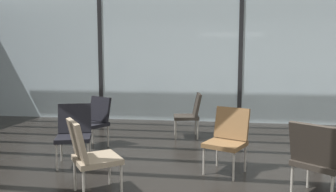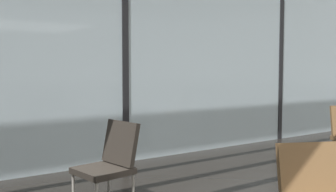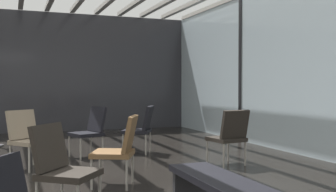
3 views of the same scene
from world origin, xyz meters
name	(u,v)px [view 1 (image 1 of 3)]	position (x,y,z in m)	size (l,w,h in m)	color
glass_curtain_wall	(240,56)	(0.00, 5.20, 1.61)	(14.00, 0.08, 3.23)	silver
window_mullion_0	(101,56)	(-3.50, 5.20, 1.61)	(0.10, 0.12, 3.23)	black
window_mullion_1	(240,56)	(0.00, 5.20, 1.61)	(0.10, 0.12, 3.23)	black
parked_airplane	(254,52)	(0.92, 10.53, 1.84)	(14.06, 3.68, 3.68)	#B2BCD6
lounge_chair_0	(74,130)	(-2.64, 1.63, 0.49)	(0.62, 0.65, 0.87)	black
lounge_chair_1	(191,112)	(-1.06, 3.50, 0.49)	(0.59, 0.56, 0.87)	#28231E
lounge_chair_2	(228,136)	(-0.41, 1.59, 0.49)	(0.66, 0.68, 0.87)	brown
lounge_chair_4	(94,119)	(-2.69, 2.58, 0.49)	(0.67, 0.69, 0.87)	black
lounge_chair_5	(89,153)	(-1.97, 0.57, 0.49)	(0.71, 0.70, 0.87)	#7F705B
lounge_chair_6	(317,156)	(0.51, 0.79, 0.49)	(0.70, 0.71, 0.87)	#28231E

